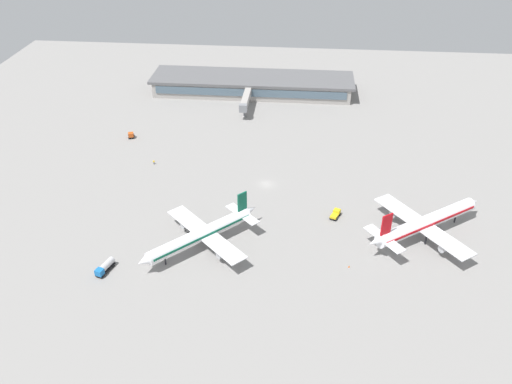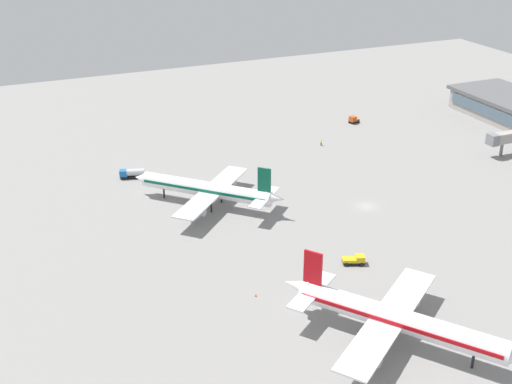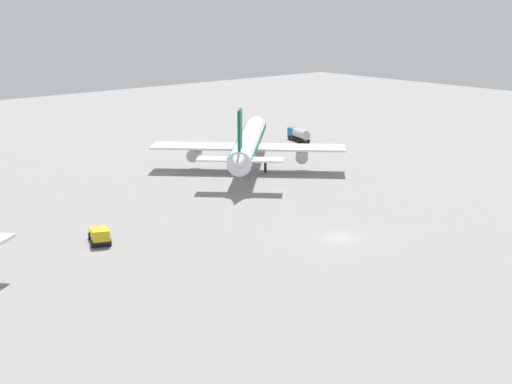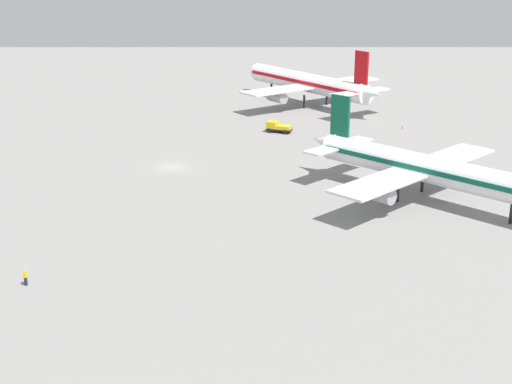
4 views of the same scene
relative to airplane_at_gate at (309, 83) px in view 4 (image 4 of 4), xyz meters
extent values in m
plane|color=gray|center=(46.35, -23.63, -4.64)|extent=(288.00, 288.00, 0.00)
cylinder|color=white|center=(-0.38, -0.28, 0.00)|extent=(30.71, 23.87, 3.87)
cone|color=white|center=(-15.53, -11.33, 0.00)|extent=(5.29, 5.25, 3.68)
cone|color=white|center=(14.77, 10.78, 0.58)|extent=(5.73, 5.35, 3.10)
cube|color=red|center=(-0.38, -0.28, 0.29)|extent=(29.62, 23.10, 0.70)
cube|color=white|center=(1.04, 0.76, -0.39)|extent=(24.25, 30.33, 0.35)
cylinder|color=#A5A8AD|center=(6.56, -6.80, -1.74)|extent=(4.95, 4.42, 2.13)
cylinder|color=#A5A8AD|center=(-4.47, 8.32, -1.74)|extent=(4.95, 4.42, 2.13)
cube|color=white|center=(12.41, 9.06, 0.39)|extent=(10.43, 12.66, 0.28)
cube|color=red|center=(12.41, 9.06, 5.03)|extent=(2.98, 2.33, 6.19)
cylinder|color=black|center=(-10.33, -7.53, -3.29)|extent=(0.46, 0.46, 2.71)
cylinder|color=black|center=(3.72, -1.12, -3.29)|extent=(0.46, 0.46, 2.71)
cylinder|color=black|center=(0.07, 3.88, -3.29)|extent=(0.46, 0.46, 2.71)
cylinder|color=white|center=(61.87, 10.92, -0.36)|extent=(25.52, 25.44, 3.57)
cone|color=white|center=(49.61, -1.29, 0.18)|extent=(5.18, 5.17, 2.86)
cube|color=#0C593F|center=(61.87, 10.92, -0.09)|extent=(24.65, 24.57, 0.64)
cube|color=white|center=(60.72, 9.77, -0.72)|extent=(25.44, 25.52, 0.32)
cylinder|color=#A5A8AD|center=(54.63, 15.89, -1.97)|extent=(4.38, 4.37, 1.96)
cylinder|color=#A5A8AD|center=(66.82, 3.65, -1.97)|extent=(4.38, 4.37, 1.96)
cube|color=white|center=(51.52, 0.61, 0.00)|extent=(10.77, 10.79, 0.26)
cube|color=#0C593F|center=(51.52, 0.61, 4.28)|extent=(2.48, 2.47, 5.71)
cylinder|color=black|center=(69.93, 18.93, -3.39)|extent=(0.43, 0.43, 2.50)
cylinder|color=black|center=(58.02, 11.11, -3.39)|extent=(0.43, 0.43, 2.50)
cylinder|color=black|center=(62.05, 7.06, -3.39)|extent=(0.43, 0.43, 2.50)
cube|color=black|center=(24.59, -6.91, -4.09)|extent=(3.45, 4.79, 0.30)
cube|color=gold|center=(24.09, -8.11, -3.34)|extent=(2.45, 2.39, 1.20)
cube|color=#3F596B|center=(23.78, -8.85, -3.10)|extent=(1.50, 0.69, 0.67)
cube|color=gold|center=(24.94, -6.08, -3.64)|extent=(2.76, 3.13, 0.60)
cylinder|color=black|center=(24.87, -8.70, -4.24)|extent=(0.59, 0.85, 0.80)
cylinder|color=black|center=(23.12, -7.96, -4.24)|extent=(0.59, 0.85, 0.80)
cylinder|color=black|center=(26.06, -5.86, -4.24)|extent=(0.59, 0.85, 0.80)
cylinder|color=black|center=(24.31, -5.12, -4.24)|extent=(0.59, 0.85, 0.80)
cylinder|color=#1E2338|center=(86.39, -33.23, -4.22)|extent=(0.38, 0.38, 0.85)
cylinder|color=yellow|center=(86.39, -33.23, -3.49)|extent=(0.45, 0.45, 0.60)
sphere|color=tan|center=(86.39, -33.23, -3.08)|extent=(0.22, 0.22, 0.22)
cylinder|color=yellow|center=(86.16, -33.19, -3.49)|extent=(0.10, 0.10, 0.54)
cylinder|color=yellow|center=(86.63, -33.28, -3.49)|extent=(0.10, 0.10, 0.54)
cone|color=#EA590C|center=(21.66, 15.69, -4.34)|extent=(0.44, 0.44, 0.60)
camera|label=1|loc=(36.13, 125.72, 88.22)|focal=37.74mm
camera|label=2|loc=(-74.41, 57.48, 64.64)|focal=47.22mm
camera|label=3|loc=(-14.21, -78.94, 22.03)|focal=52.03mm
camera|label=4|loc=(148.58, -11.21, 25.59)|focal=50.10mm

